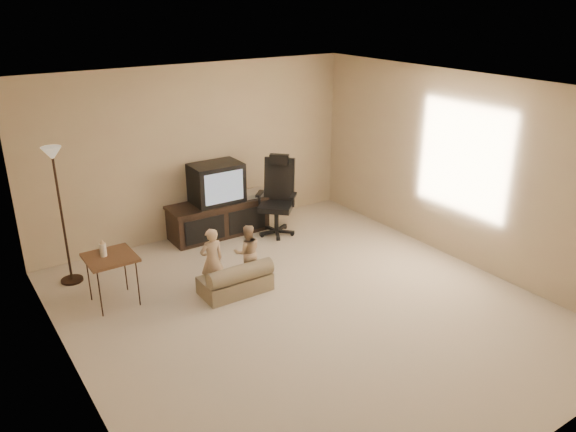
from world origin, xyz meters
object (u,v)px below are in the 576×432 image
Objects in this scene: child_sofa at (237,281)px; toddler_right at (247,252)px; tv_stand at (218,206)px; floor_lamp at (57,186)px; office_chair at (277,206)px; toddler_left at (212,260)px; side_table at (110,258)px.

child_sofa is 1.16× the size of toddler_right.
tv_stand is 2.14× the size of toddler_right.
tv_stand is 2.41m from floor_lamp.
toddler_right is (1.89, -1.17, -0.91)m from floor_lamp.
office_chair is 1.95m from toddler_left.
office_chair is at bearing 42.65° from child_sofa.
side_table is 1.66m from toddler_right.
toddler_right is (-1.11, -1.02, -0.06)m from office_chair.
child_sofa is at bearing 135.41° from toddler_left.
side_table reaches higher than toddler_right.
tv_stand is at bearing -85.43° from toddler_right.
office_chair is 1.93m from child_sofa.
tv_stand is at bearing 7.50° from floor_lamp.
floor_lamp reaches higher than toddler_left.
tv_stand is at bearing -165.06° from office_chair.
toddler_right is (-0.35, -1.47, -0.09)m from tv_stand.
floor_lamp reaches higher than child_sofa.
tv_stand is at bearing 69.72° from child_sofa.
child_sofa is (-1.42, -1.28, -0.26)m from office_chair.
office_chair is 1.51m from toddler_right.
toddler_right is at bearing 40.84° from child_sofa.
side_table is (-2.73, -0.68, 0.16)m from office_chair.
tv_stand is 0.88m from office_chair.
child_sofa is at bearing -92.71° from office_chair.
floor_lamp is at bearing -171.64° from tv_stand.
toddler_left reaches higher than toddler_right.
side_table is at bearing -17.76° from toddler_left.
floor_lamp is at bearing 108.78° from side_table.
tv_stand is 1.30× the size of office_chair.
tv_stand reaches higher than toddler_right.
child_sofa is (-0.66, -1.73, -0.29)m from tv_stand.
toddler_right is at bearing -31.72° from floor_lamp.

